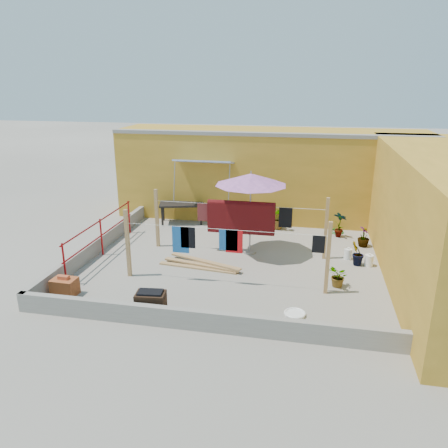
{
  "coord_description": "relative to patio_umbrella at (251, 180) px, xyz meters",
  "views": [
    {
      "loc": [
        1.97,
        -11.15,
        4.85
      ],
      "look_at": [
        -0.33,
        0.3,
        1.02
      ],
      "focal_mm": 35.0,
      "sensor_mm": 36.0,
      "label": 1
    }
  ],
  "objects": [
    {
      "name": "water_jug_a",
      "position": [
        3.35,
        -0.3,
        -2.05
      ],
      "size": [
        0.23,
        0.23,
        0.36
      ],
      "color": "white",
      "rests_on": "ground"
    },
    {
      "name": "plant_back_a",
      "position": [
        0.64,
        2.4,
        -1.82
      ],
      "size": [
        0.74,
        0.66,
        0.77
      ],
      "primitive_type": "imported",
      "rotation": [
        0.0,
        0.0,
        -0.08
      ],
      "color": "#1F5A19",
      "rests_on": "ground"
    },
    {
      "name": "ground",
      "position": [
        -0.35,
        -0.8,
        -2.21
      ],
      "size": [
        80.0,
        80.0,
        0.0
      ],
      "primitive_type": "plane",
      "color": "#9E998E",
      "rests_on": "ground"
    },
    {
      "name": "brick_stack",
      "position": [
        -3.92,
        -3.52,
        -1.99
      ],
      "size": [
        0.58,
        0.43,
        0.5
      ],
      "color": "#AB5527",
      "rests_on": "ground"
    },
    {
      "name": "plant_right_b",
      "position": [
        3.02,
        -0.34,
        -1.86
      ],
      "size": [
        0.49,
        0.5,
        0.7
      ],
      "primitive_type": "imported",
      "rotation": [
        0.0,
        0.0,
        3.94
      ],
      "color": "#1F5A19",
      "rests_on": "ground"
    },
    {
      "name": "outdoor_table",
      "position": [
        -2.79,
        2.4,
        -1.55
      ],
      "size": [
        1.7,
        1.16,
        0.73
      ],
      "color": "black",
      "rests_on": "ground"
    },
    {
      "name": "lumber_pile",
      "position": [
        -1.15,
        -1.29,
        -2.14
      ],
      "size": [
        2.34,
        0.89,
        0.14
      ],
      "color": "tan",
      "rests_on": "ground"
    },
    {
      "name": "parapet_front",
      "position": [
        -0.35,
        -4.38,
        -1.99
      ],
      "size": [
        8.3,
        0.16,
        0.44
      ],
      "primitive_type": "cube",
      "color": "gray",
      "rests_on": "ground"
    },
    {
      "name": "white_basin",
      "position": [
        1.48,
        -3.42,
        -2.17
      ],
      "size": [
        0.47,
        0.47,
        0.08
      ],
      "color": "white",
      "rests_on": "ground"
    },
    {
      "name": "wall_back",
      "position": [
        0.15,
        3.89,
        -0.6
      ],
      "size": [
        11.0,
        3.27,
        3.21
      ],
      "color": "gold",
      "rests_on": "ground"
    },
    {
      "name": "plant_right_a",
      "position": [
        2.66,
        1.95,
        -1.78
      ],
      "size": [
        0.55,
        0.51,
        0.86
      ],
      "primitive_type": "imported",
      "rotation": [
        0.0,
        0.0,
        2.57
      ],
      "color": "#1F5A19",
      "rests_on": "ground"
    },
    {
      "name": "green_hose",
      "position": [
        2.61,
        2.4,
        -2.17
      ],
      "size": [
        0.5,
        0.5,
        0.07
      ],
      "color": "#176818",
      "rests_on": "ground"
    },
    {
      "name": "patio_umbrella",
      "position": [
        0.0,
        0.0,
        0.0
      ],
      "size": [
        2.17,
        2.17,
        2.46
      ],
      "color": "gray",
      "rests_on": "ground"
    },
    {
      "name": "plant_back_b",
      "position": [
        3.35,
        1.21,
        -1.89
      ],
      "size": [
        0.35,
        0.35,
        0.63
      ],
      "primitive_type": "imported",
      "rotation": [
        0.0,
        0.0,
        1.58
      ],
      "color": "#1F5A19",
      "rests_on": "ground"
    },
    {
      "name": "parapet_left",
      "position": [
        -4.43,
        -0.8,
        -1.99
      ],
      "size": [
        0.16,
        7.3,
        0.44
      ],
      "primitive_type": "cube",
      "color": "gray",
      "rests_on": "ground"
    },
    {
      "name": "red_railing",
      "position": [
        -4.2,
        -1.0,
        -1.49
      ],
      "size": [
        0.05,
        4.2,
        1.1
      ],
      "color": "maroon",
      "rests_on": "ground"
    },
    {
      "name": "wall_right",
      "position": [
        4.85,
        -0.8,
        -0.61
      ],
      "size": [
        2.4,
        9.0,
        3.2
      ],
      "primitive_type": "cube",
      "color": "gold",
      "rests_on": "ground"
    },
    {
      "name": "brazier",
      "position": [
        -1.59,
        -4.0,
        -1.93
      ],
      "size": [
        0.67,
        0.49,
        0.57
      ],
      "color": "black",
      "rests_on": "ground"
    },
    {
      "name": "plant_right_c",
      "position": [
        2.47,
        -1.8,
        -1.93
      ],
      "size": [
        0.61,
        0.64,
        0.55
      ],
      "primitive_type": "imported",
      "rotation": [
        0.0,
        0.0,
        5.17
      ],
      "color": "#1F5A19",
      "rests_on": "ground"
    },
    {
      "name": "clothesline_rig",
      "position": [
        -0.28,
        -0.24,
        -1.16
      ],
      "size": [
        5.09,
        2.35,
        1.8
      ],
      "color": "tan",
      "rests_on": "ground"
    },
    {
      "name": "water_jug_b",
      "position": [
        2.82,
        0.08,
        -2.05
      ],
      "size": [
        0.23,
        0.23,
        0.35
      ],
      "color": "white",
      "rests_on": "ground"
    }
  ]
}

